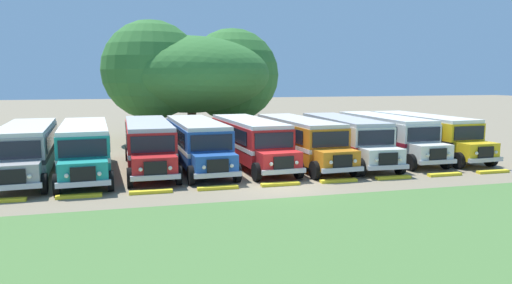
{
  "coord_description": "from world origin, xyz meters",
  "views": [
    {
      "loc": [
        -7.15,
        -22.22,
        5.34
      ],
      "look_at": [
        0.0,
        4.9,
        1.6
      ],
      "focal_mm": 33.35,
      "sensor_mm": 36.0,
      "label": 1
    }
  ],
  "objects_px": {
    "parked_bus_slot_7": "(386,134)",
    "parked_bus_slot_1": "(85,146)",
    "parked_bus_slot_2": "(148,142)",
    "parked_bus_slot_3": "(197,141)",
    "parked_bus_slot_5": "(300,138)",
    "parked_bus_slot_0": "(27,148)",
    "broad_shade_tree": "(193,73)",
    "parked_bus_slot_6": "(345,137)",
    "parked_bus_slot_8": "(424,133)",
    "parked_bus_slot_4": "(250,139)"
  },
  "relations": [
    {
      "from": "parked_bus_slot_7",
      "to": "parked_bus_slot_1",
      "type": "bearing_deg",
      "value": -87.95
    },
    {
      "from": "parked_bus_slot_2",
      "to": "parked_bus_slot_3",
      "type": "distance_m",
      "value": 2.88
    },
    {
      "from": "parked_bus_slot_5",
      "to": "parked_bus_slot_3",
      "type": "bearing_deg",
      "value": -96.2
    },
    {
      "from": "parked_bus_slot_0",
      "to": "broad_shade_tree",
      "type": "bearing_deg",
      "value": 137.54
    },
    {
      "from": "parked_bus_slot_3",
      "to": "broad_shade_tree",
      "type": "distance_m",
      "value": 14.43
    },
    {
      "from": "parked_bus_slot_6",
      "to": "parked_bus_slot_7",
      "type": "bearing_deg",
      "value": 103.91
    },
    {
      "from": "parked_bus_slot_6",
      "to": "parked_bus_slot_8",
      "type": "xyz_separation_m",
      "value": [
        6.32,
        0.63,
        0.0
      ]
    },
    {
      "from": "parked_bus_slot_6",
      "to": "parked_bus_slot_7",
      "type": "relative_size",
      "value": 1.0
    },
    {
      "from": "parked_bus_slot_0",
      "to": "parked_bus_slot_4",
      "type": "distance_m",
      "value": 12.72
    },
    {
      "from": "parked_bus_slot_0",
      "to": "parked_bus_slot_6",
      "type": "distance_m",
      "value": 19.02
    },
    {
      "from": "parked_bus_slot_4",
      "to": "parked_bus_slot_5",
      "type": "distance_m",
      "value": 3.19
    },
    {
      "from": "parked_bus_slot_0",
      "to": "parked_bus_slot_3",
      "type": "xyz_separation_m",
      "value": [
        9.41,
        0.32,
        0.0
      ]
    },
    {
      "from": "parked_bus_slot_0",
      "to": "parked_bus_slot_2",
      "type": "relative_size",
      "value": 1.01
    },
    {
      "from": "parked_bus_slot_3",
      "to": "parked_bus_slot_6",
      "type": "height_order",
      "value": "same"
    },
    {
      "from": "parked_bus_slot_1",
      "to": "parked_bus_slot_4",
      "type": "height_order",
      "value": "same"
    },
    {
      "from": "parked_bus_slot_1",
      "to": "broad_shade_tree",
      "type": "relative_size",
      "value": 0.69
    },
    {
      "from": "parked_bus_slot_5",
      "to": "parked_bus_slot_6",
      "type": "bearing_deg",
      "value": 87.28
    },
    {
      "from": "parked_bus_slot_7",
      "to": "parked_bus_slot_4",
      "type": "bearing_deg",
      "value": -88.07
    },
    {
      "from": "parked_bus_slot_8",
      "to": "parked_bus_slot_3",
      "type": "bearing_deg",
      "value": -91.68
    },
    {
      "from": "parked_bus_slot_0",
      "to": "parked_bus_slot_2",
      "type": "bearing_deg",
      "value": 89.88
    },
    {
      "from": "parked_bus_slot_0",
      "to": "parked_bus_slot_1",
      "type": "height_order",
      "value": "same"
    },
    {
      "from": "parked_bus_slot_1",
      "to": "parked_bus_slot_5",
      "type": "bearing_deg",
      "value": 86.62
    },
    {
      "from": "parked_bus_slot_4",
      "to": "parked_bus_slot_0",
      "type": "bearing_deg",
      "value": -92.18
    },
    {
      "from": "parked_bus_slot_3",
      "to": "parked_bus_slot_7",
      "type": "height_order",
      "value": "same"
    },
    {
      "from": "parked_bus_slot_3",
      "to": "parked_bus_slot_7",
      "type": "bearing_deg",
      "value": 89.52
    },
    {
      "from": "parked_bus_slot_4",
      "to": "broad_shade_tree",
      "type": "bearing_deg",
      "value": -176.46
    },
    {
      "from": "parked_bus_slot_6",
      "to": "broad_shade_tree",
      "type": "height_order",
      "value": "broad_shade_tree"
    },
    {
      "from": "parked_bus_slot_1",
      "to": "parked_bus_slot_6",
      "type": "distance_m",
      "value": 16.01
    },
    {
      "from": "parked_bus_slot_3",
      "to": "broad_shade_tree",
      "type": "xyz_separation_m",
      "value": [
        1.58,
        13.71,
        4.24
      ]
    },
    {
      "from": "parked_bus_slot_1",
      "to": "parked_bus_slot_2",
      "type": "bearing_deg",
      "value": 96.22
    },
    {
      "from": "parked_bus_slot_1",
      "to": "parked_bus_slot_7",
      "type": "bearing_deg",
      "value": 88.73
    },
    {
      "from": "parked_bus_slot_3",
      "to": "parked_bus_slot_8",
      "type": "relative_size",
      "value": 1.0
    },
    {
      "from": "parked_bus_slot_4",
      "to": "broad_shade_tree",
      "type": "height_order",
      "value": "broad_shade_tree"
    },
    {
      "from": "parked_bus_slot_3",
      "to": "parked_bus_slot_6",
      "type": "distance_m",
      "value": 9.61
    },
    {
      "from": "parked_bus_slot_4",
      "to": "parked_bus_slot_7",
      "type": "distance_m",
      "value": 9.72
    },
    {
      "from": "parked_bus_slot_1",
      "to": "parked_bus_slot_5",
      "type": "xyz_separation_m",
      "value": [
        12.88,
        0.13,
        0.0
      ]
    },
    {
      "from": "broad_shade_tree",
      "to": "parked_bus_slot_3",
      "type": "bearing_deg",
      "value": -96.59
    },
    {
      "from": "parked_bus_slot_2",
      "to": "parked_bus_slot_3",
      "type": "bearing_deg",
      "value": 85.64
    },
    {
      "from": "parked_bus_slot_0",
      "to": "parked_bus_slot_4",
      "type": "relative_size",
      "value": 1.0
    },
    {
      "from": "parked_bus_slot_5",
      "to": "parked_bus_slot_6",
      "type": "relative_size",
      "value": 1.0
    },
    {
      "from": "parked_bus_slot_2",
      "to": "parked_bus_slot_6",
      "type": "relative_size",
      "value": 1.0
    },
    {
      "from": "parked_bus_slot_0",
      "to": "parked_bus_slot_2",
      "type": "distance_m",
      "value": 6.55
    },
    {
      "from": "parked_bus_slot_0",
      "to": "parked_bus_slot_7",
      "type": "bearing_deg",
      "value": 87.58
    },
    {
      "from": "parked_bus_slot_5",
      "to": "parked_bus_slot_1",
      "type": "bearing_deg",
      "value": -92.65
    },
    {
      "from": "parked_bus_slot_7",
      "to": "parked_bus_slot_8",
      "type": "xyz_separation_m",
      "value": [
        2.91,
        -0.12,
        0.0
      ]
    },
    {
      "from": "parked_bus_slot_7",
      "to": "parked_bus_slot_3",
      "type": "bearing_deg",
      "value": -88.67
    },
    {
      "from": "parked_bus_slot_1",
      "to": "parked_bus_slot_2",
      "type": "relative_size",
      "value": 1.01
    },
    {
      "from": "parked_bus_slot_7",
      "to": "broad_shade_tree",
      "type": "height_order",
      "value": "broad_shade_tree"
    },
    {
      "from": "parked_bus_slot_2",
      "to": "parked_bus_slot_8",
      "type": "height_order",
      "value": "same"
    },
    {
      "from": "parked_bus_slot_4",
      "to": "parked_bus_slot_3",
      "type": "bearing_deg",
      "value": -93.46
    }
  ]
}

